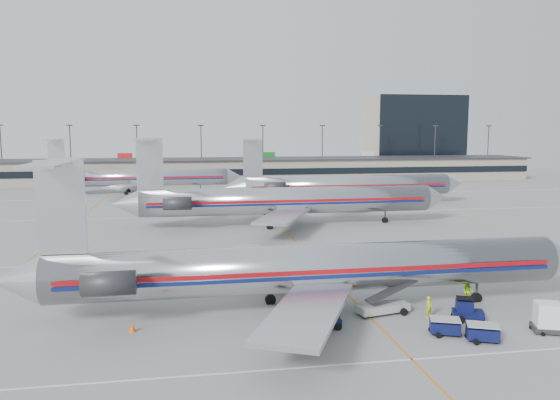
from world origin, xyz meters
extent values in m
plane|color=gray|center=(0.00, 0.00, 0.00)|extent=(260.00, 260.00, 0.00)
cube|color=silver|center=(0.00, 10.00, 0.01)|extent=(160.00, 0.15, 0.02)
cube|color=gray|center=(0.00, 98.00, 3.00)|extent=(160.00, 16.00, 6.00)
cube|color=black|center=(0.00, 89.90, 3.20)|extent=(160.00, 0.20, 1.60)
cube|color=#2D2D30|center=(0.00, 98.00, 6.10)|extent=(162.00, 17.00, 0.30)
cylinder|color=#38383D|center=(-63.00, 112.00, 7.50)|extent=(0.30, 0.30, 15.00)
cube|color=#2D2D30|center=(-63.00, 112.00, 15.10)|extent=(1.60, 0.40, 0.35)
cylinder|color=#38383D|center=(-45.00, 112.00, 7.50)|extent=(0.30, 0.30, 15.00)
cube|color=#2D2D30|center=(-45.00, 112.00, 15.10)|extent=(1.60, 0.40, 0.35)
cylinder|color=#38383D|center=(-27.00, 112.00, 7.50)|extent=(0.30, 0.30, 15.00)
cube|color=#2D2D30|center=(-27.00, 112.00, 15.10)|extent=(1.60, 0.40, 0.35)
cylinder|color=#38383D|center=(-9.00, 112.00, 7.50)|extent=(0.30, 0.30, 15.00)
cube|color=#2D2D30|center=(-9.00, 112.00, 15.10)|extent=(1.60, 0.40, 0.35)
cylinder|color=#38383D|center=(9.00, 112.00, 7.50)|extent=(0.30, 0.30, 15.00)
cube|color=#2D2D30|center=(9.00, 112.00, 15.10)|extent=(1.60, 0.40, 0.35)
cylinder|color=#38383D|center=(27.00, 112.00, 7.50)|extent=(0.30, 0.30, 15.00)
cube|color=#2D2D30|center=(27.00, 112.00, 15.10)|extent=(1.60, 0.40, 0.35)
cylinder|color=#38383D|center=(45.00, 112.00, 7.50)|extent=(0.30, 0.30, 15.00)
cube|color=#2D2D30|center=(45.00, 112.00, 15.10)|extent=(1.60, 0.40, 0.35)
cylinder|color=#38383D|center=(63.00, 112.00, 7.50)|extent=(0.30, 0.30, 15.00)
cube|color=#2D2D30|center=(63.00, 112.00, 15.10)|extent=(1.60, 0.40, 0.35)
cylinder|color=#38383D|center=(81.00, 112.00, 7.50)|extent=(0.30, 0.30, 15.00)
cube|color=#2D2D30|center=(81.00, 112.00, 15.10)|extent=(1.60, 0.40, 0.35)
cube|color=tan|center=(62.00, 128.00, 12.50)|extent=(30.00, 20.00, 25.00)
cylinder|color=#B8B8BC|center=(-3.92, -8.35, 3.39)|extent=(38.78, 3.59, 3.59)
cone|color=silver|center=(-25.06, -8.35, 3.39)|extent=(3.49, 3.59, 3.59)
cube|color=#9B0B11|center=(-3.92, -10.15, 3.54)|extent=(36.84, 0.05, 0.34)
cube|color=#0C1754|center=(-3.92, -10.15, 3.15)|extent=(36.84, 0.05, 0.27)
cube|color=silver|center=(-5.86, -1.56, 2.42)|extent=(9.02, 13.14, 0.31)
cube|color=silver|center=(-5.86, -15.14, 2.42)|extent=(9.02, 13.14, 0.31)
cube|color=silver|center=(-21.86, -8.35, 8.48)|extent=(3.30, 0.24, 6.59)
cube|color=silver|center=(-22.15, -8.35, 11.59)|extent=(2.33, 10.18, 0.17)
cylinder|color=#2D2D30|center=(-18.46, -5.59, 3.68)|extent=(3.49, 1.65, 1.65)
cylinder|color=#2D2D30|center=(-18.46, -11.11, 3.68)|extent=(3.49, 1.65, 1.65)
cylinder|color=#2D2D30|center=(9.65, -8.35, 0.80)|extent=(0.19, 0.19, 1.60)
cylinder|color=#2D2D30|center=(-6.83, -10.68, 0.80)|extent=(0.19, 0.19, 1.60)
cylinder|color=#2D2D30|center=(-6.83, -6.02, 0.80)|extent=(0.19, 0.19, 1.60)
cylinder|color=black|center=(9.65, -8.35, 0.34)|extent=(0.87, 0.29, 0.87)
cylinder|color=#B8B8BC|center=(1.22, 29.13, 3.68)|extent=(42.04, 3.89, 3.89)
cone|color=#B8B8BC|center=(23.92, 29.13, 3.68)|extent=(3.36, 3.89, 3.89)
cone|color=silver|center=(-21.69, 29.13, 3.68)|extent=(3.78, 3.89, 3.89)
cube|color=#9B0B11|center=(1.22, 27.17, 3.84)|extent=(39.94, 0.05, 0.37)
cube|color=#0C1754|center=(1.22, 27.17, 3.42)|extent=(39.94, 0.05, 0.29)
cube|color=silver|center=(-0.88, 36.49, 2.63)|extent=(9.77, 14.25, 0.34)
cube|color=silver|center=(-0.88, 21.77, 2.63)|extent=(9.77, 14.25, 0.34)
cube|color=silver|center=(-18.22, 29.13, 9.20)|extent=(3.57, 0.26, 7.15)
cube|color=silver|center=(-18.54, 29.13, 12.56)|extent=(2.52, 11.04, 0.19)
cylinder|color=#2D2D30|center=(-14.55, 32.12, 3.99)|extent=(3.78, 1.79, 1.79)
cylinder|color=#2D2D30|center=(-14.55, 26.13, 3.99)|extent=(3.78, 1.79, 1.79)
cylinder|color=#2D2D30|center=(15.93, 29.13, 0.87)|extent=(0.21, 0.21, 1.73)
cylinder|color=#2D2D30|center=(-1.93, 26.61, 0.87)|extent=(0.21, 0.21, 1.73)
cylinder|color=#2D2D30|center=(-1.93, 31.65, 0.87)|extent=(0.21, 0.21, 1.73)
cylinder|color=black|center=(15.93, 29.13, 0.37)|extent=(0.95, 0.32, 0.95)
cylinder|color=#B8B8BC|center=(16.26, 49.31, 3.56)|extent=(38.62, 3.76, 3.76)
cone|color=#B8B8BC|center=(37.19, 49.31, 3.56)|extent=(3.25, 3.76, 3.76)
cone|color=silver|center=(-4.88, 49.31, 3.56)|extent=(3.66, 3.76, 3.76)
cube|color=#9B0B11|center=(16.26, 47.42, 3.71)|extent=(36.69, 0.05, 0.36)
cube|color=#0C1754|center=(16.26, 47.42, 3.30)|extent=(36.69, 0.05, 0.28)
cube|color=silver|center=(14.22, 56.42, 2.54)|extent=(9.45, 13.78, 0.33)
cube|color=silver|center=(14.22, 42.20, 2.54)|extent=(9.45, 13.78, 0.33)
cube|color=silver|center=(-1.53, 49.31, 8.89)|extent=(3.46, 0.25, 6.91)
cube|color=silver|center=(-1.83, 49.31, 12.14)|extent=(2.44, 10.67, 0.18)
cylinder|color=#2D2D30|center=(2.03, 52.21, 3.86)|extent=(3.66, 1.73, 1.73)
cylinder|color=#2D2D30|center=(2.03, 46.41, 3.86)|extent=(3.66, 1.73, 1.73)
cylinder|color=#2D2D30|center=(29.47, 49.31, 0.84)|extent=(0.20, 0.20, 1.68)
cylinder|color=#2D2D30|center=(13.21, 46.87, 0.84)|extent=(0.20, 0.20, 1.68)
cylinder|color=#2D2D30|center=(13.21, 51.75, 0.84)|extent=(0.20, 0.20, 1.68)
cylinder|color=black|center=(29.47, 49.31, 0.36)|extent=(0.91, 0.30, 0.91)
cylinder|color=#B8B8BC|center=(-23.16, 74.53, 3.46)|extent=(37.58, 3.66, 3.66)
cone|color=#B8B8BC|center=(-2.78, 74.53, 3.46)|extent=(3.16, 3.66, 3.66)
cone|color=silver|center=(-43.72, 74.53, 3.46)|extent=(3.56, 3.66, 3.66)
cube|color=#9B0B11|center=(-23.16, 72.69, 3.61)|extent=(35.70, 0.05, 0.35)
cube|color=#0C1754|center=(-23.16, 72.69, 3.21)|extent=(35.70, 0.05, 0.28)
cube|color=silver|center=(-25.13, 81.45, 2.47)|extent=(9.20, 13.41, 0.32)
cube|color=silver|center=(-25.13, 67.61, 2.47)|extent=(9.20, 13.41, 0.32)
cube|color=silver|center=(-40.46, 74.53, 8.65)|extent=(3.36, 0.25, 6.72)
cube|color=silver|center=(-40.76, 74.53, 11.82)|extent=(2.37, 10.38, 0.18)
cylinder|color=#2D2D30|center=(-37.00, 77.35, 3.76)|extent=(3.56, 1.68, 1.68)
cylinder|color=#2D2D30|center=(-37.00, 71.71, 3.76)|extent=(3.56, 1.68, 1.68)
cylinder|color=#2D2D30|center=(-10.30, 74.53, 0.82)|extent=(0.20, 0.20, 1.63)
cylinder|color=#2D2D30|center=(-26.12, 72.16, 0.82)|extent=(0.20, 0.20, 1.63)
cylinder|color=#2D2D30|center=(-26.12, 76.90, 0.82)|extent=(0.20, 0.20, 1.63)
cylinder|color=black|center=(-10.30, 74.53, 0.35)|extent=(0.89, 0.30, 0.89)
cube|color=#0A103B|center=(-3.84, -12.11, 0.51)|extent=(2.06, 1.04, 0.47)
cube|color=#0A103B|center=(-4.12, -12.11, 1.07)|extent=(1.12, 0.94, 0.84)
cube|color=black|center=(-4.12, -12.11, 1.63)|extent=(1.08, 0.89, 0.07)
cylinder|color=black|center=(-3.09, -11.65, 0.26)|extent=(0.52, 0.17, 0.52)
cylinder|color=black|center=(-3.09, -12.58, 0.26)|extent=(0.52, 0.17, 0.52)
cylinder|color=black|center=(-4.58, -11.65, 0.26)|extent=(0.52, 0.17, 0.52)
cylinder|color=black|center=(-4.58, -12.58, 0.26)|extent=(0.52, 0.17, 0.52)
cube|color=#0A103B|center=(6.75, -12.28, 0.54)|extent=(2.40, 1.74, 0.49)
cube|color=#0A103B|center=(6.46, -12.28, 1.13)|extent=(1.44, 1.32, 0.88)
cube|color=black|center=(6.46, -12.28, 1.72)|extent=(1.38, 1.26, 0.08)
cylinder|color=black|center=(7.54, -11.79, 0.27)|extent=(0.55, 0.18, 0.55)
cylinder|color=black|center=(7.54, -12.77, 0.27)|extent=(0.55, 0.18, 0.55)
cylinder|color=black|center=(5.97, -11.79, 0.27)|extent=(0.55, 0.18, 0.55)
cylinder|color=black|center=(5.97, -12.77, 0.27)|extent=(0.55, 0.18, 0.55)
cube|color=#0A103B|center=(3.84, -14.54, 0.57)|extent=(2.31, 1.95, 0.72)
cube|color=#9A9A9A|center=(3.84, -14.54, 1.09)|extent=(2.31, 1.95, 0.06)
cylinder|color=black|center=(4.57, -13.97, 0.19)|extent=(0.37, 0.14, 0.37)
cylinder|color=black|center=(4.57, -15.10, 0.19)|extent=(0.37, 0.14, 0.37)
cylinder|color=black|center=(3.12, -13.97, 0.19)|extent=(0.37, 0.14, 0.37)
cylinder|color=black|center=(3.12, -15.10, 0.19)|extent=(0.37, 0.14, 0.37)
cube|color=#0A103B|center=(5.74, -16.04, 0.58)|extent=(2.38, 2.04, 0.74)
cube|color=#9A9A9A|center=(5.74, -16.04, 1.11)|extent=(2.38, 2.04, 0.06)
cylinder|color=black|center=(6.48, -15.45, 0.19)|extent=(0.38, 0.15, 0.38)
cylinder|color=black|center=(6.48, -16.62, 0.19)|extent=(0.38, 0.15, 0.38)
cylinder|color=black|center=(5.00, -15.45, 0.19)|extent=(0.38, 0.15, 0.38)
cylinder|color=black|center=(5.00, -16.62, 0.19)|extent=(0.38, 0.15, 0.38)
cube|color=#2D2D30|center=(11.02, -15.28, 0.27)|extent=(2.39, 2.20, 0.33)
cube|color=white|center=(11.02, -15.28, 1.25)|extent=(2.05, 1.99, 1.63)
cylinder|color=black|center=(11.78, -14.63, 0.13)|extent=(0.26, 0.13, 0.26)
cylinder|color=black|center=(10.26, -14.63, 0.13)|extent=(0.26, 0.13, 0.26)
cylinder|color=black|center=(10.26, -15.93, 0.13)|extent=(0.26, 0.13, 0.26)
cube|color=#9A9A9A|center=(1.15, -9.83, 0.50)|extent=(4.25, 2.31, 0.56)
cube|color=#2D2D30|center=(1.83, -9.83, 1.79)|extent=(4.21, 1.88, 1.44)
cylinder|color=black|center=(2.61, -9.22, 0.28)|extent=(0.56, 0.18, 0.56)
cylinder|color=black|center=(2.61, -10.45, 0.28)|extent=(0.56, 0.18, 0.56)
cylinder|color=black|center=(-0.30, -9.22, 0.28)|extent=(0.56, 0.18, 0.56)
cylinder|color=black|center=(-0.30, -10.45, 0.28)|extent=(0.56, 0.18, 0.56)
imported|color=#B2DA14|center=(4.25, -11.16, 0.81)|extent=(0.68, 0.56, 1.61)
imported|color=#93DE14|center=(8.90, -8.32, 0.90)|extent=(1.10, 1.09, 1.79)
cone|color=#FA5908|center=(13.02, -12.15, 0.32)|extent=(0.49, 0.49, 0.65)
cone|color=#FA5908|center=(-17.14, -10.45, 0.33)|extent=(0.56, 0.56, 0.66)
camera|label=1|loc=(-13.19, -47.71, 13.80)|focal=35.00mm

